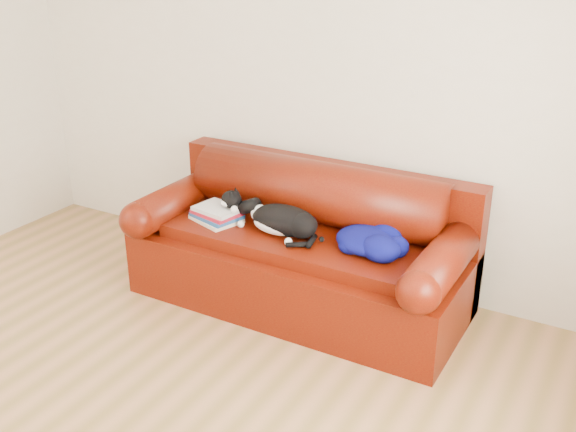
% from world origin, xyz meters
% --- Properties ---
extents(ground, '(4.50, 4.50, 0.00)m').
position_xyz_m(ground, '(0.00, 0.00, 0.00)').
color(ground, olive).
rests_on(ground, ground).
extents(room_shell, '(4.52, 4.02, 2.61)m').
position_xyz_m(room_shell, '(0.12, 0.02, 1.67)').
color(room_shell, beige).
rests_on(room_shell, ground).
extents(sofa_base, '(2.10, 0.90, 0.50)m').
position_xyz_m(sofa_base, '(0.31, 1.49, 0.24)').
color(sofa_base, '#3F0302').
rests_on(sofa_base, ground).
extents(sofa_back, '(2.10, 1.01, 0.88)m').
position_xyz_m(sofa_back, '(0.31, 1.74, 0.54)').
color(sofa_back, '#3F0302').
rests_on(sofa_back, ground).
extents(book_stack, '(0.36, 0.32, 0.10)m').
position_xyz_m(book_stack, '(-0.23, 1.38, 0.55)').
color(book_stack, silver).
rests_on(book_stack, sofa_base).
extents(cat, '(0.62, 0.33, 0.23)m').
position_xyz_m(cat, '(0.24, 1.41, 0.59)').
color(cat, black).
rests_on(cat, sofa_base).
extents(blanket, '(0.50, 0.49, 0.15)m').
position_xyz_m(blanket, '(0.80, 1.47, 0.56)').
color(blanket, '#08024E').
rests_on(blanket, sofa_base).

